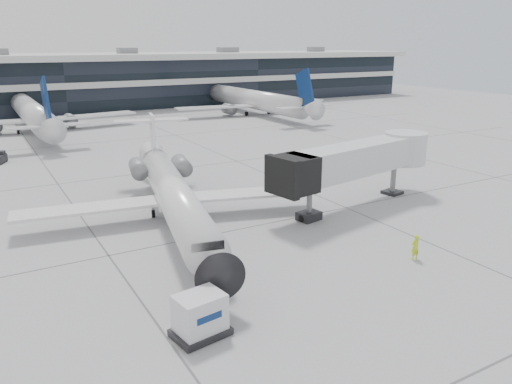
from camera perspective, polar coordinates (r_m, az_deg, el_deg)
ground at (r=37.65m, az=-1.57°, el=-4.21°), size 220.00×220.00×0.00m
terminal at (r=114.54m, az=-21.87°, el=11.30°), size 170.00×22.00×10.00m
bg_jet_center at (r=87.48m, az=-23.99°, el=6.43°), size 32.00×40.00×9.60m
bg_jet_right at (r=99.71m, az=-0.38°, el=8.95°), size 32.00×40.00×9.60m
regional_jet at (r=39.28m, az=-9.51°, el=0.03°), size 23.46×29.23×6.79m
jet_bridge at (r=43.15m, az=12.04°, el=3.78°), size 17.33×6.18×5.58m
ramp_worker at (r=33.80m, az=17.74°, el=-6.00°), size 0.63×0.43×1.69m
cargo_uld at (r=24.40m, az=-6.42°, el=-13.90°), size 2.82×2.26×2.09m
traffic_cone at (r=43.93m, az=-13.35°, el=-1.23°), size 0.47×0.47×0.54m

